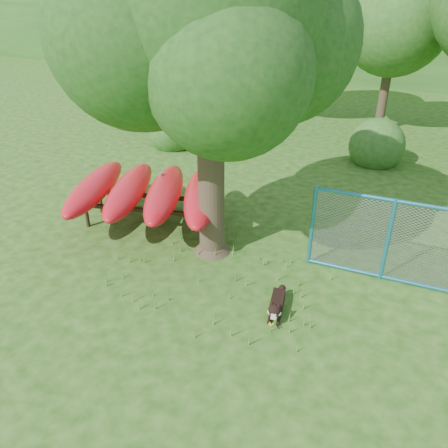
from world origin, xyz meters
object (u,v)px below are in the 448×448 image
at_px(husky_dog, 276,305).
at_px(fence_section, 388,240).
at_px(kayak_rack, 147,191).
at_px(oak_tree, 207,26).

xyz_separation_m(husky_dog, fence_section, (1.53, 1.92, 0.73)).
bearing_deg(fence_section, kayak_rack, 178.61).
height_order(oak_tree, fence_section, oak_tree).
relative_size(husky_dog, fence_section, 0.32).
bearing_deg(fence_section, husky_dog, -131.17).
distance_m(oak_tree, husky_dog, 5.08).
xyz_separation_m(kayak_rack, fence_section, (5.52, 0.13, 0.00)).
xyz_separation_m(kayak_rack, husky_dog, (3.99, -1.79, -0.73)).
distance_m(husky_dog, fence_section, 2.56).
xyz_separation_m(oak_tree, husky_dog, (2.06, -1.38, -4.44)).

